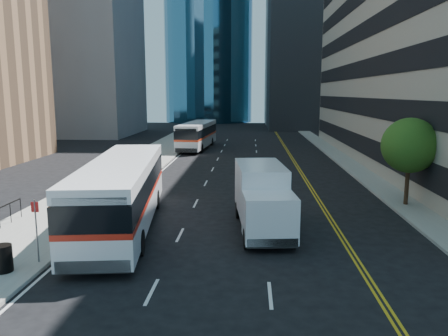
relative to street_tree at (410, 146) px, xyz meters
name	(u,v)px	position (x,y,z in m)	size (l,w,h in m)	color
ground	(254,252)	(-9.00, -8.00, -3.64)	(160.00, 160.00, 0.00)	black
sidewalk_west	(147,159)	(-19.50, 17.00, -3.57)	(5.00, 90.00, 0.15)	gray
sidewalk_east	(345,161)	(0.00, 17.00, -3.57)	(2.00, 90.00, 0.15)	gray
midrise_west	(74,22)	(-37.00, 44.00, 13.86)	(18.00, 18.00, 35.00)	gray
street_tree	(410,146)	(0.00, 0.00, 0.00)	(3.20, 3.20, 5.10)	#332114
bus_front	(122,191)	(-15.51, -4.98, -1.79)	(4.47, 13.39, 3.39)	white
bus_rear	(197,134)	(-15.60, 26.36, -1.94)	(3.61, 12.28, 3.12)	silver
box_truck	(262,197)	(-8.60, -5.03, -1.99)	(2.90, 6.72, 3.12)	white
trash_can	(3,258)	(-18.24, -10.97, -2.99)	(0.67, 0.67, 1.01)	black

